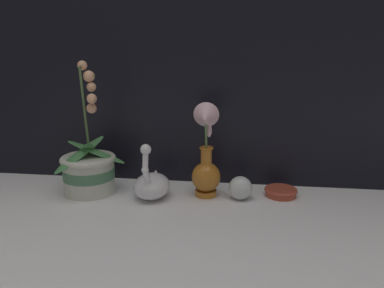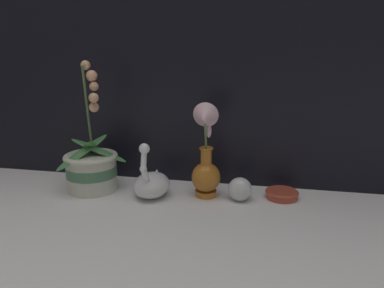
% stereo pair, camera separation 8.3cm
% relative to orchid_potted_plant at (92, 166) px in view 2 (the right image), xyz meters
% --- Properties ---
extents(ground_plane, '(2.80, 2.80, 0.00)m').
position_rel_orchid_potted_plant_xyz_m(ground_plane, '(0.32, -0.11, -0.09)').
color(ground_plane, white).
extents(window_backdrop, '(2.80, 0.03, 1.20)m').
position_rel_orchid_potted_plant_xyz_m(window_backdrop, '(0.32, 0.17, 0.51)').
color(window_backdrop, black).
rests_on(window_backdrop, ground_plane).
extents(orchid_potted_plant, '(0.22, 0.25, 0.44)m').
position_rel_orchid_potted_plant_xyz_m(orchid_potted_plant, '(0.00, 0.00, 0.00)').
color(orchid_potted_plant, beige).
rests_on(orchid_potted_plant, ground_plane).
extents(swan_figurine, '(0.12, 0.18, 0.20)m').
position_rel_orchid_potted_plant_xyz_m(swan_figurine, '(0.22, -0.02, -0.04)').
color(swan_figurine, white).
rests_on(swan_figurine, ground_plane).
extents(blue_vase, '(0.10, 0.12, 0.32)m').
position_rel_orchid_potted_plant_xyz_m(blue_vase, '(0.40, 0.01, 0.03)').
color(blue_vase, '#B26B23').
rests_on(blue_vase, ground_plane).
extents(glass_sphere, '(0.08, 0.08, 0.08)m').
position_rel_orchid_potted_plant_xyz_m(glass_sphere, '(0.51, 0.00, -0.05)').
color(glass_sphere, silver).
rests_on(glass_sphere, ground_plane).
extents(amber_dish, '(0.11, 0.11, 0.03)m').
position_rel_orchid_potted_plant_xyz_m(amber_dish, '(0.65, 0.05, -0.07)').
color(amber_dish, '#A8422D').
rests_on(amber_dish, ground_plane).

